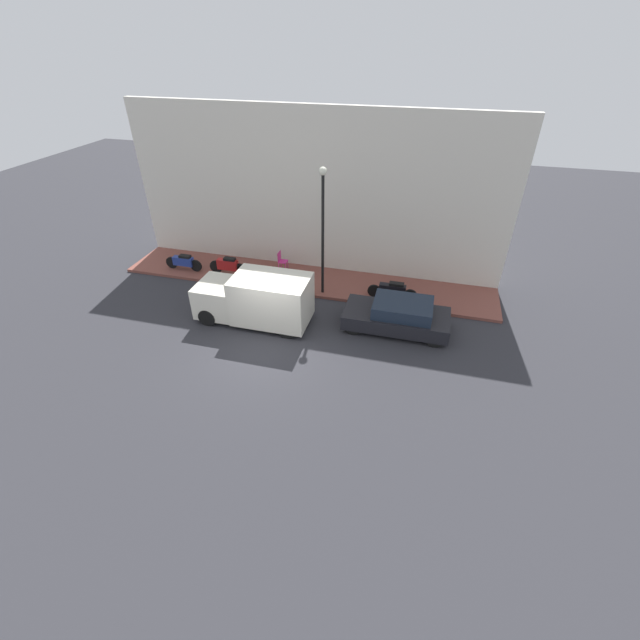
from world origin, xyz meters
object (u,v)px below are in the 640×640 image
object	(u,v)px
parked_car	(398,316)
delivery_van	(255,298)
streetlamp	(323,219)
cafe_chair	(281,260)
motorcycle_red	(228,265)
motorcycle_blue	(184,262)
motorcycle_black	(393,290)

from	to	relation	value
parked_car	delivery_van	xyz separation A→B (m)	(-0.87, 5.58, 0.42)
streetlamp	cafe_chair	bearing A→B (deg)	56.90
cafe_chair	streetlamp	bearing A→B (deg)	-123.10
cafe_chair	delivery_van	bearing A→B (deg)	-174.61
motorcycle_red	streetlamp	xyz separation A→B (m)	(-0.48, -4.76, 2.96)
parked_car	cafe_chair	xyz separation A→B (m)	(3.40, 5.98, 0.02)
motorcycle_blue	delivery_van	bearing A→B (deg)	-121.21
delivery_van	streetlamp	size ratio (longest dim) A/B	0.84
parked_car	streetlamp	xyz separation A→B (m)	(1.79, 3.50, 2.94)
delivery_van	streetlamp	xyz separation A→B (m)	(2.65, -2.07, 2.52)
parked_car	motorcycle_black	bearing A→B (deg)	12.42
parked_car	motorcycle_red	xyz separation A→B (m)	(2.27, 8.26, -0.02)
motorcycle_red	cafe_chair	distance (m)	2.55
delivery_van	motorcycle_red	xyz separation A→B (m)	(3.13, 2.69, -0.43)
delivery_van	motorcycle_red	size ratio (longest dim) A/B	2.43
parked_car	motorcycle_black	distance (m)	2.05
motorcycle_blue	streetlamp	world-z (taller)	streetlamp
motorcycle_black	streetlamp	bearing A→B (deg)	94.06
parked_car	motorcycle_black	xyz separation A→B (m)	(2.00, 0.44, -0.04)
delivery_van	motorcycle_black	bearing A→B (deg)	-60.81
motorcycle_blue	cafe_chair	bearing A→B (deg)	-74.64
motorcycle_black	streetlamp	distance (m)	4.28
motorcycle_blue	cafe_chair	xyz separation A→B (m)	(1.25, -4.57, 0.08)
parked_car	streetlamp	distance (m)	4.91
parked_car	motorcycle_red	distance (m)	8.57
streetlamp	delivery_van	bearing A→B (deg)	141.98
motorcycle_red	motorcycle_black	bearing A→B (deg)	-91.92
parked_car	motorcycle_black	world-z (taller)	parked_car
motorcycle_red	parked_car	bearing A→B (deg)	-105.33
delivery_van	motorcycle_red	world-z (taller)	delivery_van
motorcycle_blue	parked_car	bearing A→B (deg)	-101.50
delivery_van	parked_car	bearing A→B (deg)	-81.18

